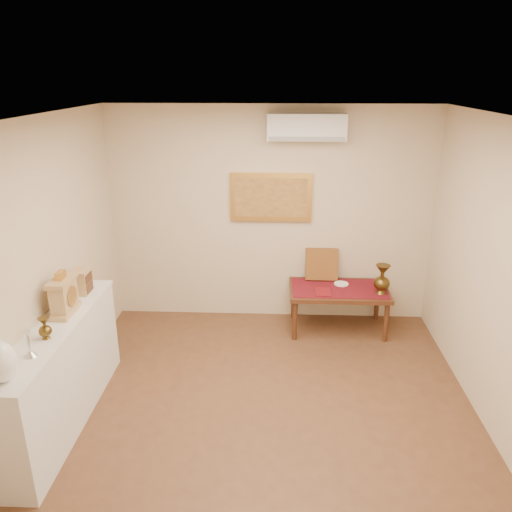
# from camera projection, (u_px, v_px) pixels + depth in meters

# --- Properties ---
(floor) EXTENTS (4.50, 4.50, 0.00)m
(floor) POSITION_uv_depth(u_px,v_px,m) (265.00, 425.00, 4.56)
(floor) COLOR brown
(floor) RESTS_ON ground
(ceiling) EXTENTS (4.50, 4.50, 0.00)m
(ceiling) POSITION_uv_depth(u_px,v_px,m) (267.00, 121.00, 3.63)
(ceiling) COLOR silver
(ceiling) RESTS_ON ground
(wall_back) EXTENTS (4.00, 0.02, 2.70)m
(wall_back) POSITION_uv_depth(u_px,v_px,m) (271.00, 216.00, 6.21)
(wall_back) COLOR beige
(wall_back) RESTS_ON ground
(wall_left) EXTENTS (0.02, 4.50, 2.70)m
(wall_left) POSITION_uv_depth(u_px,v_px,m) (28.00, 286.00, 4.18)
(wall_left) COLOR beige
(wall_left) RESTS_ON ground
(candlestick) EXTENTS (0.10, 0.10, 0.21)m
(candlestick) POSITION_uv_depth(u_px,v_px,m) (29.00, 344.00, 3.80)
(candlestick) COLOR silver
(candlestick) RESTS_ON display_ledge
(brass_urn_small) EXTENTS (0.11, 0.11, 0.24)m
(brass_urn_small) POSITION_uv_depth(u_px,v_px,m) (44.00, 325.00, 4.05)
(brass_urn_small) COLOR brown
(brass_urn_small) RESTS_ON display_ledge
(table_cloth) EXTENTS (1.14, 0.59, 0.01)m
(table_cloth) POSITION_uv_depth(u_px,v_px,m) (339.00, 288.00, 6.10)
(table_cloth) COLOR maroon
(table_cloth) RESTS_ON low_table
(brass_urn_tall) EXTENTS (0.19, 0.19, 0.43)m
(brass_urn_tall) POSITION_uv_depth(u_px,v_px,m) (382.00, 276.00, 5.88)
(brass_urn_tall) COLOR brown
(brass_urn_tall) RESTS_ON table_cloth
(plate) EXTENTS (0.18, 0.18, 0.01)m
(plate) POSITION_uv_depth(u_px,v_px,m) (341.00, 284.00, 6.20)
(plate) COLOR white
(plate) RESTS_ON table_cloth
(menu) EXTENTS (0.19, 0.26, 0.01)m
(menu) POSITION_uv_depth(u_px,v_px,m) (323.00, 292.00, 5.97)
(menu) COLOR maroon
(menu) RESTS_ON table_cloth
(cushion) EXTENTS (0.40, 0.18, 0.41)m
(cushion) POSITION_uv_depth(u_px,v_px,m) (322.00, 264.00, 6.30)
(cushion) COLOR #5D2012
(cushion) RESTS_ON table_cloth
(display_ledge) EXTENTS (0.37, 2.02, 0.98)m
(display_ledge) POSITION_uv_depth(u_px,v_px,m) (62.00, 374.00, 4.47)
(display_ledge) COLOR silver
(display_ledge) RESTS_ON floor
(mantel_clock) EXTENTS (0.17, 0.36, 0.41)m
(mantel_clock) POSITION_uv_depth(u_px,v_px,m) (64.00, 296.00, 4.46)
(mantel_clock) COLOR tan
(mantel_clock) RESTS_ON display_ledge
(wooden_chest) EXTENTS (0.16, 0.21, 0.24)m
(wooden_chest) POSITION_uv_depth(u_px,v_px,m) (82.00, 281.00, 4.90)
(wooden_chest) COLOR tan
(wooden_chest) RESTS_ON display_ledge
(low_table) EXTENTS (1.20, 0.70, 0.55)m
(low_table) POSITION_uv_depth(u_px,v_px,m) (339.00, 293.00, 6.12)
(low_table) COLOR #4D2917
(low_table) RESTS_ON floor
(painting) EXTENTS (1.00, 0.06, 0.60)m
(painting) POSITION_uv_depth(u_px,v_px,m) (271.00, 197.00, 6.09)
(painting) COLOR gold
(painting) RESTS_ON wall_back
(ac_unit) EXTENTS (0.90, 0.25, 0.30)m
(ac_unit) POSITION_uv_depth(u_px,v_px,m) (307.00, 127.00, 5.69)
(ac_unit) COLOR silver
(ac_unit) RESTS_ON wall_back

